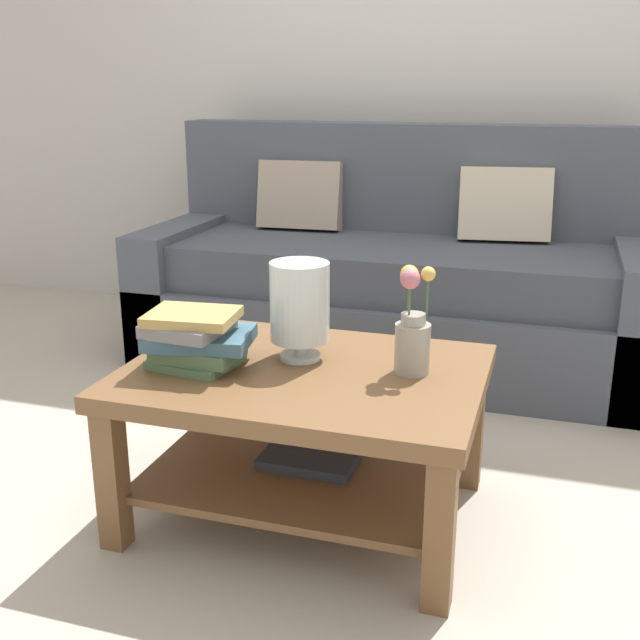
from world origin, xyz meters
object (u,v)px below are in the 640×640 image
object	(u,v)px
couch	(396,282)
flower_pitcher	(413,332)
coffee_table	(305,410)
book_stack_main	(196,338)
glass_hurricane_vase	(300,304)

from	to	relation	value
couch	flower_pitcher	xyz separation A→B (m)	(0.33, -1.37, 0.22)
coffee_table	flower_pitcher	bearing A→B (deg)	11.71
book_stack_main	flower_pitcher	distance (m)	0.61
coffee_table	couch	bearing A→B (deg)	91.50
glass_hurricane_vase	book_stack_main	bearing A→B (deg)	-150.50
glass_hurricane_vase	flower_pitcher	distance (m)	0.34
glass_hurricane_vase	flower_pitcher	world-z (taller)	flower_pitcher
coffee_table	book_stack_main	world-z (taller)	book_stack_main
couch	book_stack_main	distance (m)	1.54
couch	coffee_table	xyz separation A→B (m)	(0.04, -1.43, -0.03)
coffee_table	glass_hurricane_vase	xyz separation A→B (m)	(-0.04, 0.07, 0.30)
book_stack_main	glass_hurricane_vase	xyz separation A→B (m)	(0.26, 0.15, 0.08)
coffee_table	glass_hurricane_vase	bearing A→B (deg)	117.31
couch	coffee_table	size ratio (longest dim) A/B	2.24
couch	book_stack_main	bearing A→B (deg)	-99.93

